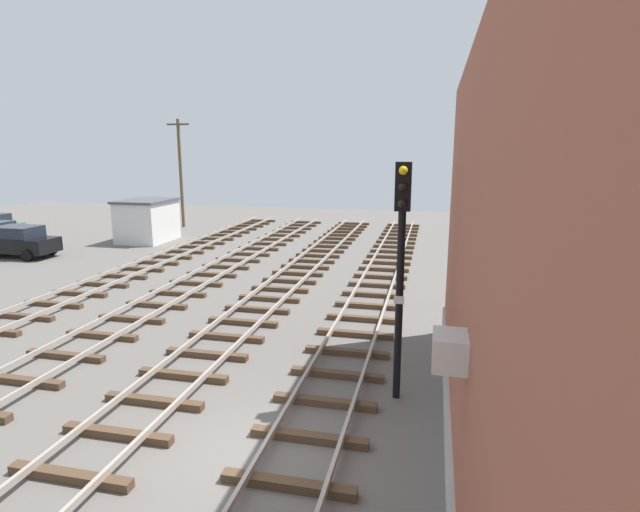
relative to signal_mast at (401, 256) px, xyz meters
name	(u,v)px	position (x,y,z in m)	size (l,w,h in m)	color
ground_plane	(255,457)	(-2.52, -3.11, -3.56)	(83.95, 83.95, 0.00)	#605B56
track_near_building	(299,458)	(-1.62, -3.11, -3.43)	(2.50, 64.58, 0.32)	#4C3826
track_centre	(117,433)	(-5.59, -3.11, -3.43)	(2.50, 64.58, 0.32)	#4C3826
signal_mast	(401,256)	(0.00, 0.00, 0.00)	(0.36, 0.40, 5.70)	black
control_hut	(147,220)	(-17.74, 18.05, -2.17)	(3.00, 3.80, 2.76)	silver
parked_car_black	(19,241)	(-22.06, 11.89, -2.66)	(4.20, 2.04, 1.76)	black
utility_pole_far	(181,172)	(-18.47, 24.29, 0.75)	(1.80, 0.24, 8.23)	brown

